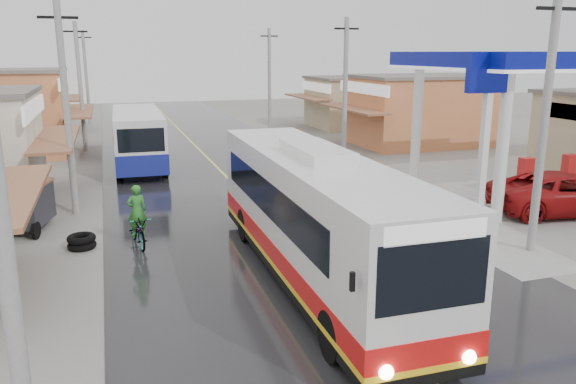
{
  "coord_description": "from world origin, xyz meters",
  "views": [
    {
      "loc": [
        -5.6,
        -13.74,
        6.18
      ],
      "look_at": [
        -0.57,
        1.79,
        2.1
      ],
      "focal_mm": 35.0,
      "sensor_mm": 36.0,
      "label": 1
    }
  ],
  "objects_px": {
    "jeepney": "(566,193)",
    "tricycle_near": "(25,204)",
    "tyre_stack": "(82,242)",
    "second_bus": "(138,137)",
    "cyclist": "(138,226)",
    "coach_bus": "(314,216)"
  },
  "relations": [
    {
      "from": "jeepney",
      "to": "tricycle_near",
      "type": "distance_m",
      "value": 20.25
    },
    {
      "from": "jeepney",
      "to": "tyre_stack",
      "type": "xyz_separation_m",
      "value": [
        -17.96,
        1.54,
        -0.59
      ]
    },
    {
      "from": "tricycle_near",
      "to": "second_bus",
      "type": "bearing_deg",
      "value": 81.69
    },
    {
      "from": "jeepney",
      "to": "cyclist",
      "type": "distance_m",
      "value": 16.24
    },
    {
      "from": "tricycle_near",
      "to": "jeepney",
      "type": "bearing_deg",
      "value": 3.2
    },
    {
      "from": "jeepney",
      "to": "cyclist",
      "type": "height_order",
      "value": "cyclist"
    },
    {
      "from": "tricycle_near",
      "to": "tyre_stack",
      "type": "relative_size",
      "value": 2.78
    },
    {
      "from": "coach_bus",
      "to": "jeepney",
      "type": "xyz_separation_m",
      "value": [
        11.68,
        3.07,
        -0.99
      ]
    },
    {
      "from": "jeepney",
      "to": "second_bus",
      "type": "bearing_deg",
      "value": 57.32
    },
    {
      "from": "tricycle_near",
      "to": "tyre_stack",
      "type": "height_order",
      "value": "tricycle_near"
    },
    {
      "from": "tricycle_near",
      "to": "coach_bus",
      "type": "bearing_deg",
      "value": -26.39
    },
    {
      "from": "second_bus",
      "to": "jeepney",
      "type": "height_order",
      "value": "second_bus"
    },
    {
      "from": "second_bus",
      "to": "jeepney",
      "type": "distance_m",
      "value": 21.22
    },
    {
      "from": "cyclist",
      "to": "coach_bus",
      "type": "bearing_deg",
      "value": -52.45
    },
    {
      "from": "second_bus",
      "to": "tricycle_near",
      "type": "height_order",
      "value": "second_bus"
    },
    {
      "from": "coach_bus",
      "to": "cyclist",
      "type": "bearing_deg",
      "value": 136.97
    },
    {
      "from": "cyclist",
      "to": "tyre_stack",
      "type": "height_order",
      "value": "cyclist"
    },
    {
      "from": "tricycle_near",
      "to": "tyre_stack",
      "type": "distance_m",
      "value": 3.23
    },
    {
      "from": "second_bus",
      "to": "tyre_stack",
      "type": "height_order",
      "value": "second_bus"
    },
    {
      "from": "jeepney",
      "to": "cyclist",
      "type": "bearing_deg",
      "value": 96.63
    },
    {
      "from": "coach_bus",
      "to": "tricycle_near",
      "type": "xyz_separation_m",
      "value": [
        -8.16,
        7.13,
        -0.83
      ]
    },
    {
      "from": "cyclist",
      "to": "tyre_stack",
      "type": "xyz_separation_m",
      "value": [
        -1.77,
        0.3,
        -0.46
      ]
    }
  ]
}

